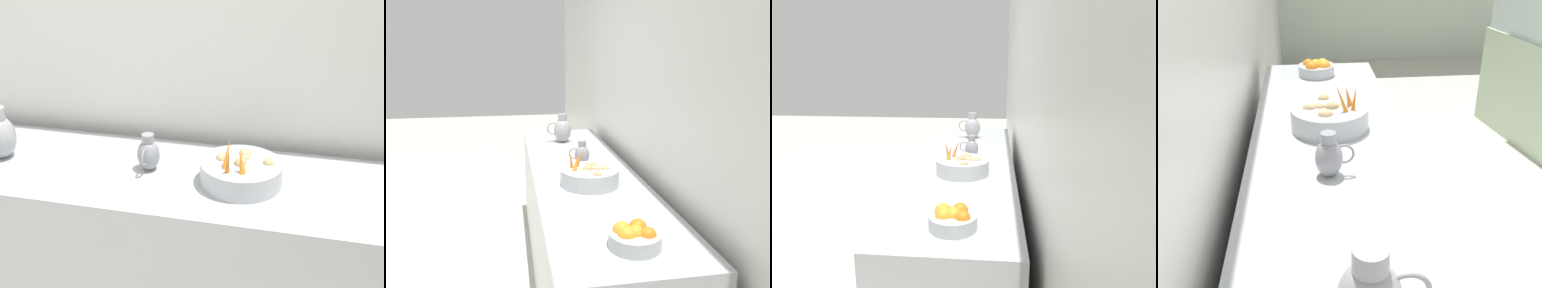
{
  "view_description": "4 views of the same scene",
  "coord_description": "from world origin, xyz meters",
  "views": [
    {
      "loc": [
        0.47,
        0.64,
        2.02
      ],
      "look_at": [
        -1.49,
        0.17,
        1.06
      ],
      "focal_mm": 48.12,
      "sensor_mm": 36.0,
      "label": 1
    },
    {
      "loc": [
        -1.03,
        2.63,
        1.71
      ],
      "look_at": [
        -1.49,
        -0.03,
        1.05
      ],
      "focal_mm": 36.92,
      "sensor_mm": 36.0,
      "label": 2
    },
    {
      "loc": [
        -1.7,
        2.62,
        1.63
      ],
      "look_at": [
        -1.45,
        -0.11,
        0.99
      ],
      "focal_mm": 32.36,
      "sensor_mm": 36.0,
      "label": 3
    },
    {
      "loc": [
        -1.59,
        -1.44,
        1.73
      ],
      "look_at": [
        -1.44,
        -0.02,
        1.02
      ],
      "focal_mm": 40.59,
      "sensor_mm": 36.0,
      "label": 4
    }
  ],
  "objects": [
    {
      "name": "tile_wall_left",
      "position": [
        -1.95,
        0.58,
        1.5
      ],
      "size": [
        0.1,
        8.38,
        3.0
      ],
      "primitive_type": "cube",
      "color": "silver",
      "rests_on": "ground_plane"
    },
    {
      "name": "prep_counter",
      "position": [
        -1.5,
        0.08,
        0.45
      ],
      "size": [
        0.69,
        2.72,
        0.9
      ],
      "primitive_type": "cube",
      "color": "#ADAFB5",
      "rests_on": "ground_plane"
    },
    {
      "name": "metal_pitcher_tall",
      "position": [
        -1.47,
        -0.76,
        1.01
      ],
      "size": [
        0.21,
        0.15,
        0.25
      ],
      "color": "#939399",
      "rests_on": "prep_counter"
    },
    {
      "name": "ground_plane",
      "position": [
        0.0,
        0.0,
        0.0
      ],
      "size": [
        15.32,
        15.32,
        0.0
      ],
      "primitive_type": "plane",
      "color": "#B7B2A5"
    },
    {
      "name": "orange_bowl",
      "position": [
        -1.51,
        1.18,
        0.94
      ],
      "size": [
        0.22,
        0.22,
        0.11
      ],
      "color": "#ADAFB5",
      "rests_on": "prep_counter"
    },
    {
      "name": "vegetable_colander",
      "position": [
        -1.49,
        0.39,
        0.95
      ],
      "size": [
        0.36,
        0.36,
        0.23
      ],
      "color": "#ADAFB5",
      "rests_on": "prep_counter"
    },
    {
      "name": "metal_pitcher_short",
      "position": [
        -1.52,
        -0.04,
        0.97
      ],
      "size": [
        0.15,
        0.1,
        0.18
      ],
      "color": "gray",
      "rests_on": "prep_counter"
    }
  ]
}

